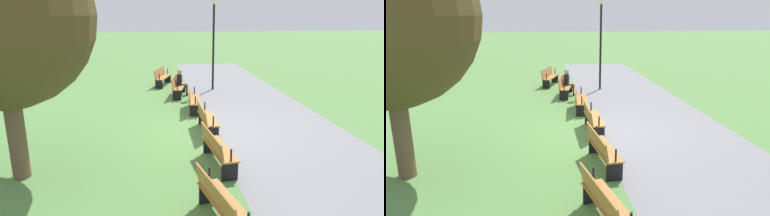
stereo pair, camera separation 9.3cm
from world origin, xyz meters
TOP-DOWN VIEW (x-y plane):
  - ground_plane at (0.00, 0.00)m, footprint 120.00×120.00m
  - path_paving at (0.00, 2.26)m, footprint 29.49×4.33m
  - bench_0 at (-7.40, -1.21)m, footprint 1.81×0.98m
  - bench_1 at (-4.98, -0.58)m, footprint 1.81×0.82m
  - bench_2 at (-2.50, -0.20)m, footprint 1.79×0.65m
  - bench_3 at (0.00, -0.07)m, footprint 1.75×0.47m
  - bench_4 at (2.50, -0.20)m, footprint 1.79×0.65m
  - bench_5 at (4.98, -0.58)m, footprint 1.81×0.82m
  - person_seated at (-5.15, -0.40)m, footprint 0.40×0.57m
  - lamp_post at (-6.17, 1.25)m, footprint 0.32×0.32m

SIDE VIEW (x-z plane):
  - ground_plane at x=0.00m, z-range 0.00..0.00m
  - path_paving at x=0.00m, z-range 0.00..0.01m
  - bench_0 at x=-7.40m, z-range 0.03..0.92m
  - bench_1 at x=-4.98m, z-range 0.03..0.92m
  - bench_2 at x=-2.50m, z-range 0.03..0.92m
  - bench_3 at x=0.00m, z-range 0.03..0.92m
  - bench_4 at x=2.50m, z-range 0.03..0.92m
  - bench_5 at x=4.98m, z-range 0.03..0.92m
  - person_seated at x=-5.15m, z-range 0.04..1.24m
  - lamp_post at x=-6.17m, z-range 0.82..5.17m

